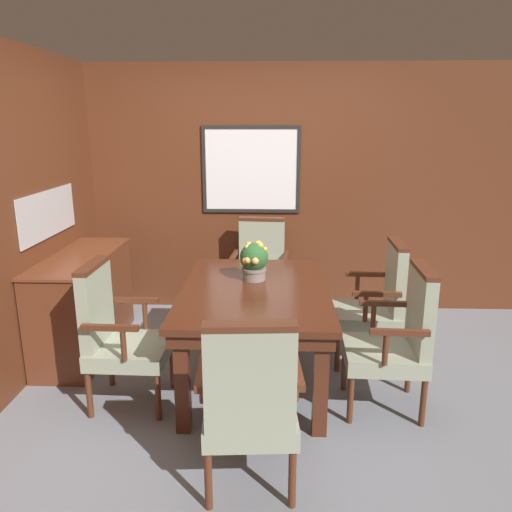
# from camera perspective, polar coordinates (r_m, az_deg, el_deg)

# --- Properties ---
(ground_plane) EXTENTS (14.00, 14.00, 0.00)m
(ground_plane) POSITION_cam_1_polar(r_m,az_deg,el_deg) (3.73, 0.00, -15.49)
(ground_plane) COLOR gray
(wall_back) EXTENTS (7.20, 0.08, 2.45)m
(wall_back) POSITION_cam_1_polar(r_m,az_deg,el_deg) (5.07, 0.74, 7.46)
(wall_back) COLOR #5B2D19
(wall_back) RESTS_ON ground_plane
(dining_table) EXTENTS (1.06, 1.56, 0.73)m
(dining_table) POSITION_cam_1_polar(r_m,az_deg,el_deg) (3.66, -0.09, -5.11)
(dining_table) COLOR #4C2314
(dining_table) RESTS_ON ground_plane
(chair_left_near) EXTENTS (0.53, 0.54, 1.00)m
(chair_left_near) POSITION_cam_1_polar(r_m,az_deg,el_deg) (3.55, -15.57, -8.44)
(chair_left_near) COLOR #562B19
(chair_left_near) RESTS_ON ground_plane
(chair_right_far) EXTENTS (0.54, 0.55, 1.00)m
(chair_right_far) POSITION_cam_1_polar(r_m,az_deg,el_deg) (4.11, 13.64, -5.01)
(chair_right_far) COLOR #562B19
(chair_right_far) RESTS_ON ground_plane
(chair_right_near) EXTENTS (0.54, 0.55, 1.00)m
(chair_right_near) POSITION_cam_1_polar(r_m,az_deg,el_deg) (3.48, 15.89, -8.94)
(chair_right_near) COLOR #562B19
(chair_right_near) RESTS_ON ground_plane
(chair_head_far) EXTENTS (0.56, 0.56, 1.00)m
(chair_head_far) POSITION_cam_1_polar(r_m,az_deg,el_deg) (4.83, 0.50, -1.54)
(chair_head_far) COLOR #562B19
(chair_head_far) RESTS_ON ground_plane
(chair_head_near) EXTENTS (0.56, 0.55, 1.00)m
(chair_head_near) POSITION_cam_1_polar(r_m,az_deg,el_deg) (2.65, -0.73, -16.32)
(chair_head_near) COLOR #562B19
(chair_head_near) RESTS_ON ground_plane
(potted_plant) EXTENTS (0.21, 0.24, 0.30)m
(potted_plant) POSITION_cam_1_polar(r_m,az_deg,el_deg) (3.77, -0.23, -0.52)
(potted_plant) COLOR gray
(potted_plant) RESTS_ON dining_table
(sideboard_cabinet) EXTENTS (0.48, 1.31, 0.84)m
(sideboard_cabinet) POSITION_cam_1_polar(r_m,az_deg,el_deg) (4.47, -19.06, -5.11)
(sideboard_cabinet) COLOR brown
(sideboard_cabinet) RESTS_ON ground_plane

